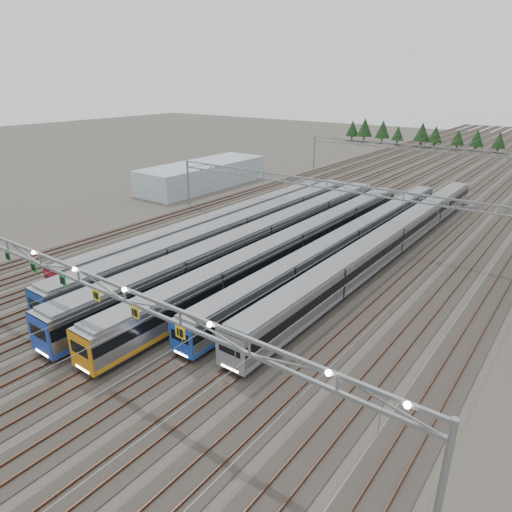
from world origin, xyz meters
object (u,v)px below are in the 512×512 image
Objects in this scene: train_e at (349,240)px; gantry_near at (77,278)px; train_c at (261,238)px; train_f at (392,239)px; train_b at (239,230)px; train_d at (292,246)px; gantry_far at (427,153)px; west_shed at (203,175)px; gantry_mid at (327,191)px; train_a at (222,223)px.

train_e is 1.08× the size of gantry_near.
train_c is 0.92× the size of train_f.
train_b reaches higher than train_f.
train_f is 1.16× the size of gantry_near.
train_e is 35.32m from gantry_near.
train_b is 29.39m from gantry_near.
train_d is 7.95m from train_e.
gantry_far is (6.75, 56.91, 4.11)m from train_b.
gantry_near is 1.00× the size of gantry_far.
west_shed is at bearing 124.33° from gantry_near.
gantry_mid is 1.88× the size of west_shed.
west_shed is at bearing 143.21° from train_c.
train_d reaches higher than train_f.
gantry_mid reaches higher than west_shed.
train_d is 57.59m from gantry_far.
train_c is 58.00m from gantry_far.
train_d is 1.06× the size of gantry_near.
west_shed is at bearing 147.04° from train_d.
west_shed is at bearing 137.63° from train_a.
train_a is 32.42m from gantry_near.
train_d reaches higher than train_e.
west_shed is (-35.85, -32.68, -3.91)m from gantry_far.
train_d reaches higher than train_a.
train_e is at bearing 55.51° from train_d.
train_e is (9.00, 6.97, -0.35)m from train_c.
train_a is at bearing 170.46° from train_d.
gantry_mid is 45.00m from gantry_far.
train_c is (4.50, -0.89, 0.02)m from train_b.
gantry_mid is at bearing 41.98° from train_a.
gantry_far is at bearing 90.00° from gantry_mid.
train_a is 33.30m from west_shed.
west_shed is (-24.60, 22.44, 0.49)m from train_a.
train_e is at bearing 37.74° from train_c.
gantry_far reaches higher than train_c.
train_b is at bearing -39.78° from west_shed.
gantry_mid is at bearing -90.00° from gantry_far.
train_d is at bearing 5.28° from train_c.
gantry_mid is (6.75, 11.91, 4.11)m from train_b.
gantry_far reaches higher than train_a.
train_e is (4.50, 6.55, -0.20)m from train_d.
train_c is 41.96m from west_shed.
train_c is at bearing -36.79° from west_shed.
train_c reaches higher than train_e.
train_f is 1.16× the size of gantry_mid.
gantry_mid is (-2.25, 12.39, 4.24)m from train_d.
west_shed is (-29.10, 24.23, 0.20)m from train_b.
gantry_far is (0.00, 45.00, 0.00)m from gantry_mid.
train_f is 2.18× the size of west_shed.
gantry_mid is (2.25, 12.81, 4.09)m from train_c.
train_a is 0.89× the size of train_d.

